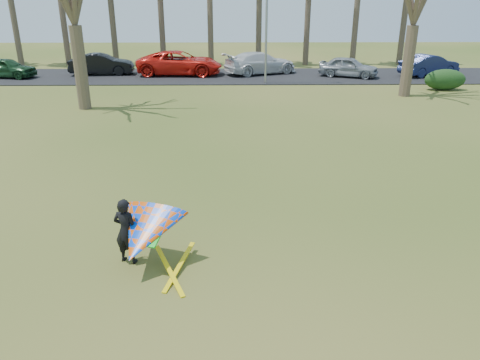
{
  "coord_description": "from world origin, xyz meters",
  "views": [
    {
      "loc": [
        -0.18,
        -9.49,
        5.73
      ],
      "look_at": [
        0.0,
        2.0,
        1.1
      ],
      "focal_mm": 35.0,
      "sensor_mm": 36.0,
      "label": 1
    }
  ],
  "objects_px": {
    "car_3": "(260,63)",
    "car_4": "(349,67)",
    "streetlight": "(269,13)",
    "kite_flyer": "(142,233)",
    "car_5": "(429,65)",
    "car_0": "(6,68)",
    "car_2": "(180,63)",
    "car_1": "(102,64)"
  },
  "relations": [
    {
      "from": "car_0",
      "to": "car_1",
      "type": "bearing_deg",
      "value": -68.92
    },
    {
      "from": "streetlight",
      "to": "car_4",
      "type": "relative_size",
      "value": 1.93
    },
    {
      "from": "car_3",
      "to": "car_4",
      "type": "relative_size",
      "value": 1.31
    },
    {
      "from": "car_3",
      "to": "car_4",
      "type": "bearing_deg",
      "value": -127.4
    },
    {
      "from": "car_3",
      "to": "kite_flyer",
      "type": "distance_m",
      "value": 26.61
    },
    {
      "from": "streetlight",
      "to": "car_1",
      "type": "bearing_deg",
      "value": 163.04
    },
    {
      "from": "car_0",
      "to": "car_2",
      "type": "distance_m",
      "value": 12.2
    },
    {
      "from": "car_4",
      "to": "car_5",
      "type": "distance_m",
      "value": 6.01
    },
    {
      "from": "car_3",
      "to": "car_4",
      "type": "height_order",
      "value": "car_3"
    },
    {
      "from": "streetlight",
      "to": "car_4",
      "type": "xyz_separation_m",
      "value": [
        5.96,
        2.41,
        -3.7
      ]
    },
    {
      "from": "streetlight",
      "to": "kite_flyer",
      "type": "distance_m",
      "value": 23.14
    },
    {
      "from": "car_3",
      "to": "kite_flyer",
      "type": "height_order",
      "value": "kite_flyer"
    },
    {
      "from": "car_1",
      "to": "car_5",
      "type": "height_order",
      "value": "car_1"
    },
    {
      "from": "streetlight",
      "to": "car_1",
      "type": "relative_size",
      "value": 1.75
    },
    {
      "from": "streetlight",
      "to": "car_5",
      "type": "relative_size",
      "value": 1.77
    },
    {
      "from": "streetlight",
      "to": "car_0",
      "type": "relative_size",
      "value": 1.97
    },
    {
      "from": "car_4",
      "to": "car_1",
      "type": "bearing_deg",
      "value": 108.61
    },
    {
      "from": "car_0",
      "to": "car_3",
      "type": "height_order",
      "value": "car_3"
    },
    {
      "from": "car_4",
      "to": "streetlight",
      "type": "bearing_deg",
      "value": 134.57
    },
    {
      "from": "car_3",
      "to": "car_4",
      "type": "xyz_separation_m",
      "value": [
        6.24,
        -1.45,
        -0.08
      ]
    },
    {
      "from": "car_2",
      "to": "car_3",
      "type": "relative_size",
      "value": 1.13
    },
    {
      "from": "car_0",
      "to": "car_2",
      "type": "bearing_deg",
      "value": -74.93
    },
    {
      "from": "car_1",
      "to": "car_3",
      "type": "relative_size",
      "value": 0.84
    },
    {
      "from": "car_0",
      "to": "kite_flyer",
      "type": "bearing_deg",
      "value": -140.5
    },
    {
      "from": "car_2",
      "to": "car_5",
      "type": "xyz_separation_m",
      "value": [
        18.16,
        -0.57,
        -0.11
      ]
    },
    {
      "from": "car_0",
      "to": "car_5",
      "type": "distance_m",
      "value": 30.32
    },
    {
      "from": "car_0",
      "to": "car_2",
      "type": "height_order",
      "value": "car_2"
    },
    {
      "from": "car_0",
      "to": "car_4",
      "type": "distance_m",
      "value": 24.32
    },
    {
      "from": "car_3",
      "to": "car_5",
      "type": "distance_m",
      "value": 12.26
    },
    {
      "from": "car_0",
      "to": "car_4",
      "type": "relative_size",
      "value": 0.98
    },
    {
      "from": "car_1",
      "to": "kite_flyer",
      "type": "height_order",
      "value": "kite_flyer"
    },
    {
      "from": "car_2",
      "to": "car_4",
      "type": "xyz_separation_m",
      "value": [
        12.17,
        -1.07,
        -0.15
      ]
    },
    {
      "from": "kite_flyer",
      "to": "car_5",
      "type": "bearing_deg",
      "value": 57.29
    },
    {
      "from": "car_3",
      "to": "car_5",
      "type": "height_order",
      "value": "car_3"
    },
    {
      "from": "streetlight",
      "to": "car_4",
      "type": "bearing_deg",
      "value": 21.99
    },
    {
      "from": "streetlight",
      "to": "car_5",
      "type": "xyz_separation_m",
      "value": [
        11.95,
        2.9,
        -3.66
      ]
    },
    {
      "from": "car_2",
      "to": "car_3",
      "type": "xyz_separation_m",
      "value": [
        5.94,
        0.38,
        -0.07
      ]
    },
    {
      "from": "car_3",
      "to": "car_5",
      "type": "xyz_separation_m",
      "value": [
        12.23,
        -0.95,
        -0.04
      ]
    },
    {
      "from": "car_2",
      "to": "kite_flyer",
      "type": "bearing_deg",
      "value": -173.31
    },
    {
      "from": "car_0",
      "to": "car_3",
      "type": "xyz_separation_m",
      "value": [
        18.09,
        1.46,
        0.1
      ]
    },
    {
      "from": "car_1",
      "to": "streetlight",
      "type": "bearing_deg",
      "value": -111.62
    },
    {
      "from": "car_2",
      "to": "kite_flyer",
      "type": "xyz_separation_m",
      "value": [
        1.89,
        -25.91,
        -0.07
      ]
    }
  ]
}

